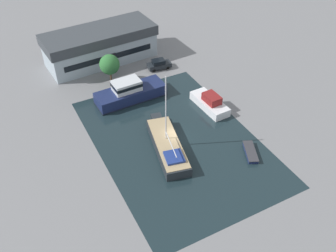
# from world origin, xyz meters

# --- Properties ---
(ground_plane) EXTENTS (440.00, 440.00, 0.00)m
(ground_plane) POSITION_xyz_m (0.00, 0.00, 0.00)
(ground_plane) COLOR slate
(water_canal) EXTENTS (20.92, 30.68, 0.01)m
(water_canal) POSITION_xyz_m (0.00, 0.00, 0.00)
(water_canal) COLOR #19282D
(water_canal) RESTS_ON ground
(warehouse_building) EXTENTS (20.55, 9.11, 6.03)m
(warehouse_building) POSITION_xyz_m (-1.39, 26.25, 3.05)
(warehouse_building) COLOR #99A8B2
(warehouse_building) RESTS_ON ground
(quay_tree_near_building) EXTENTS (3.39, 3.39, 5.22)m
(quay_tree_near_building) POSITION_xyz_m (-2.59, 18.25, 3.51)
(quay_tree_near_building) COLOR brown
(quay_tree_near_building) RESTS_ON ground
(parked_car) EXTENTS (4.38, 2.30, 1.76)m
(parked_car) POSITION_xyz_m (6.72, 18.60, 0.87)
(parked_car) COLOR #1E2328
(parked_car) RESTS_ON ground
(sailboat_moored) EXTENTS (5.56, 12.60, 11.29)m
(sailboat_moored) POSITION_xyz_m (-1.83, -0.99, 0.77)
(sailboat_moored) COLOR #23282D
(sailboat_moored) RESTS_ON water_canal
(motor_cruiser) EXTENTS (11.43, 4.27, 3.58)m
(motor_cruiser) POSITION_xyz_m (-1.68, 12.23, 1.32)
(motor_cruiser) COLOR #19234C
(motor_cruiser) RESTS_ON water_canal
(small_dinghy) EXTENTS (2.96, 4.31, 0.55)m
(small_dinghy) POSITION_xyz_m (7.69, -7.00, 0.28)
(small_dinghy) COLOR #19234C
(small_dinghy) RESTS_ON water_canal
(cabin_boat) EXTENTS (3.10, 7.27, 2.55)m
(cabin_boat) POSITION_xyz_m (8.44, 4.36, 0.93)
(cabin_boat) COLOR white
(cabin_boat) RESTS_ON water_canal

